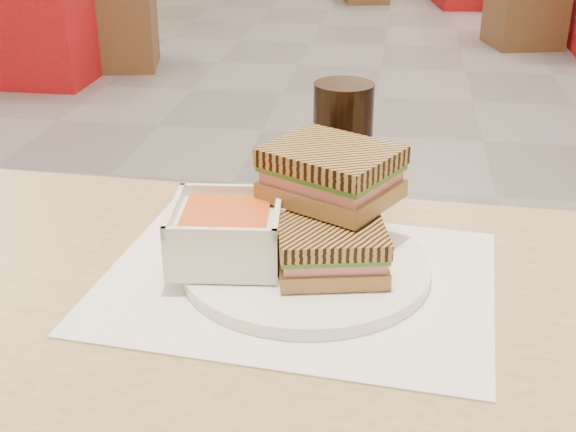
# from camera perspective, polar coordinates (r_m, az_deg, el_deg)

# --- Properties ---
(tray_liner) EXTENTS (0.42, 0.34, 0.00)m
(tray_liner) POSITION_cam_1_polar(r_m,az_deg,el_deg) (0.79, 0.68, -4.82)
(tray_liner) COLOR white
(tray_liner) RESTS_ON main_table
(plate) EXTENTS (0.26, 0.26, 0.01)m
(plate) POSITION_cam_1_polar(r_m,az_deg,el_deg) (0.80, 1.35, -3.75)
(plate) COLOR white
(plate) RESTS_ON tray_liner
(soup_bowl) EXTENTS (0.12, 0.12, 0.06)m
(soup_bowl) POSITION_cam_1_polar(r_m,az_deg,el_deg) (0.79, -4.63, -1.40)
(soup_bowl) COLOR white
(soup_bowl) RESTS_ON plate
(panini_lower) EXTENTS (0.12, 0.11, 0.05)m
(panini_lower) POSITION_cam_1_polar(r_m,az_deg,el_deg) (0.76, 3.26, -2.50)
(panini_lower) COLOR olive
(panini_lower) RESTS_ON plate
(panini_upper) EXTENTS (0.16, 0.15, 0.06)m
(panini_upper) POSITION_cam_1_polar(r_m,az_deg,el_deg) (0.80, 3.28, 3.24)
(panini_upper) COLOR olive
(panini_upper) RESTS_ON panini_lower
(cola_glass) EXTENTS (0.07, 0.07, 0.15)m
(cola_glass) POSITION_cam_1_polar(r_m,az_deg,el_deg) (0.93, 4.08, 5.28)
(cola_glass) COLOR black
(cola_glass) RESTS_ON main_table
(bg_table_0) EXTENTS (0.85, 0.85, 0.75)m
(bg_table_0) POSITION_cam_1_polar(r_m,az_deg,el_deg) (4.73, -19.02, 14.53)
(bg_table_0) COLOR #B60C1C
(bg_table_0) RESTS_ON ground
(bg_chair_0r) EXTENTS (0.51, 0.51, 0.48)m
(bg_chair_0r) POSITION_cam_1_polar(r_m,az_deg,el_deg) (4.75, -12.58, 13.69)
(bg_chair_0r) COLOR brown
(bg_chair_0r) RESTS_ON ground
(bg_chair_1l) EXTENTS (0.53, 0.53, 0.49)m
(bg_chair_1l) POSITION_cam_1_polar(r_m,az_deg,el_deg) (5.44, 17.38, 14.61)
(bg_chair_1l) COLOR brown
(bg_chair_1l) RESTS_ON ground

